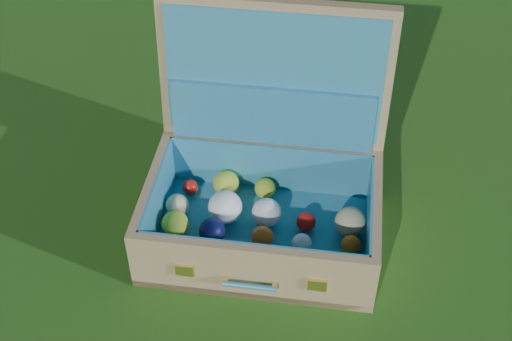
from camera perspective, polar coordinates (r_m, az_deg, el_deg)
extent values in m
plane|color=#215114|center=(1.76, -7.01, -1.76)|extent=(60.00, 60.00, 0.00)
cube|color=tan|center=(1.64, 0.45, -5.34)|extent=(0.60, 0.49, 0.02)
cube|color=tan|center=(1.48, -0.39, -8.19)|extent=(0.49, 0.18, 0.15)
cube|color=tan|center=(1.70, 1.19, 0.21)|extent=(0.49, 0.18, 0.15)
cube|color=tan|center=(1.63, -8.22, -2.78)|extent=(0.12, 0.30, 0.15)
cube|color=tan|center=(1.58, 9.40, -4.56)|extent=(0.12, 0.30, 0.15)
cube|color=teal|center=(1.63, 0.45, -5.06)|extent=(0.55, 0.44, 0.01)
cube|color=teal|center=(1.48, -0.33, -7.60)|extent=(0.45, 0.16, 0.14)
cube|color=teal|center=(1.69, 1.15, 0.17)|extent=(0.45, 0.16, 0.14)
cube|color=teal|center=(1.62, -7.85, -2.59)|extent=(0.10, 0.29, 0.14)
cube|color=teal|center=(1.58, 9.00, -4.29)|extent=(0.10, 0.29, 0.14)
cube|color=tan|center=(1.58, 1.50, 7.80)|extent=(0.51, 0.22, 0.34)
cube|color=teal|center=(1.56, 1.43, 7.49)|extent=(0.46, 0.18, 0.30)
cube|color=teal|center=(1.61, 1.30, 4.39)|extent=(0.44, 0.17, 0.14)
cube|color=#F2C659|center=(1.49, -5.74, -7.96)|extent=(0.04, 0.02, 0.03)
cube|color=#F2C659|center=(1.47, 4.91, -9.13)|extent=(0.04, 0.02, 0.03)
cylinder|color=teal|center=(1.48, -0.53, -9.25)|extent=(0.11, 0.05, 0.01)
cube|color=#F2C659|center=(1.49, -2.48, -8.81)|extent=(0.01, 0.02, 0.01)
cube|color=#F2C659|center=(1.48, 1.51, -9.26)|extent=(0.01, 0.02, 0.01)
sphere|color=#CCDF36|center=(1.57, -6.89, -6.33)|extent=(0.06, 0.06, 0.06)
sphere|color=#CCDF36|center=(1.55, -3.34, -6.73)|extent=(0.06, 0.06, 0.06)
sphere|color=#0D1143|center=(1.53, 0.16, -7.40)|extent=(0.06, 0.06, 0.06)
sphere|color=gold|center=(1.52, 3.80, -7.98)|extent=(0.05, 0.05, 0.05)
sphere|color=#CCDF36|center=(1.53, 7.29, -8.20)|extent=(0.05, 0.05, 0.05)
sphere|color=#CCDF36|center=(1.61, -6.48, -4.27)|extent=(0.06, 0.06, 0.06)
sphere|color=#0D1143|center=(1.59, -3.54, -4.85)|extent=(0.06, 0.06, 0.06)
sphere|color=orange|center=(1.58, 0.51, -5.33)|extent=(0.05, 0.05, 0.05)
sphere|color=white|center=(1.58, 3.67, -5.82)|extent=(0.04, 0.04, 0.04)
sphere|color=orange|center=(1.58, 7.61, -5.92)|extent=(0.05, 0.05, 0.05)
sphere|color=beige|center=(1.66, -6.31, -2.77)|extent=(0.05, 0.05, 0.05)
sphere|color=white|center=(1.63, -2.48, -2.95)|extent=(0.08, 0.08, 0.08)
sphere|color=white|center=(1.62, 0.85, -3.38)|extent=(0.07, 0.07, 0.07)
sphere|color=red|center=(1.62, 4.03, -4.12)|extent=(0.04, 0.04, 0.04)
sphere|color=beige|center=(1.61, 7.53, -4.11)|extent=(0.07, 0.07, 0.07)
sphere|color=red|center=(1.71, -5.30, -1.32)|extent=(0.04, 0.04, 0.04)
sphere|color=#CCDF36|center=(1.70, -2.41, -1.03)|extent=(0.06, 0.06, 0.06)
sphere|color=#CCDF36|center=(1.69, 0.74, -1.44)|extent=(0.05, 0.05, 0.05)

